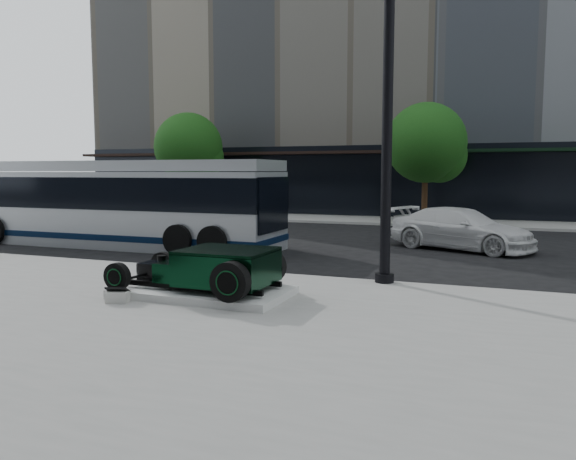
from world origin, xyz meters
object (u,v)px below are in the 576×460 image
at_px(hot_rod, 217,268).
at_px(lamppost, 387,122).
at_px(transit_bus, 114,203).
at_px(white_sedan, 461,229).

relative_size(hot_rod, lamppost, 0.42).
distance_m(hot_rod, transit_bus, 9.89).
xyz_separation_m(transit_bus, white_sedan, (11.38, 3.18, -0.80)).
relative_size(hot_rod, white_sedan, 0.68).
relative_size(transit_bus, white_sedan, 2.55).
height_order(hot_rod, white_sedan, white_sedan).
height_order(hot_rod, lamppost, lamppost).
bearing_deg(white_sedan, lamppost, -166.76).
xyz_separation_m(lamppost, white_sedan, (1.12, 6.94, -2.95)).
bearing_deg(transit_bus, lamppost, -20.11).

